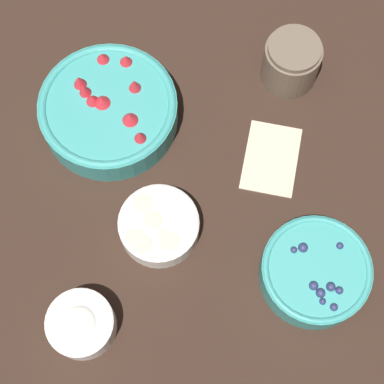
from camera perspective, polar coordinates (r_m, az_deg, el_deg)
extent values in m
plane|color=black|center=(1.08, -0.77, -0.19)|extent=(4.00, 4.00, 0.00)
cylinder|color=teal|center=(1.12, -7.38, 7.09)|extent=(0.24, 0.24, 0.06)
torus|color=teal|center=(1.10, -7.53, 7.65)|extent=(0.24, 0.24, 0.02)
cylinder|color=red|center=(1.11, -7.48, 7.45)|extent=(0.19, 0.19, 0.02)
cone|color=red|center=(1.11, -9.97, 9.65)|extent=(0.03, 0.03, 0.03)
cone|color=red|center=(1.05, -4.65, 4.98)|extent=(0.03, 0.03, 0.03)
cone|color=red|center=(1.07, -5.54, 6.55)|extent=(0.04, 0.04, 0.02)
cone|color=red|center=(1.13, -7.94, 11.77)|extent=(0.03, 0.03, 0.02)
cone|color=red|center=(1.10, -5.13, 9.45)|extent=(0.03, 0.03, 0.03)
cone|color=red|center=(1.10, -8.86, 8.14)|extent=(0.04, 0.04, 0.02)
cone|color=red|center=(1.09, -8.01, 8.00)|extent=(0.05, 0.05, 0.02)
cone|color=red|center=(1.13, -5.91, 11.61)|extent=(0.03, 0.03, 0.02)
cone|color=red|center=(1.10, -9.54, 8.97)|extent=(0.03, 0.03, 0.03)
cylinder|color=teal|center=(1.04, 10.83, -7.04)|extent=(0.17, 0.17, 0.05)
torus|color=teal|center=(1.01, 11.07, -6.74)|extent=(0.17, 0.17, 0.01)
cylinder|color=navy|center=(1.02, 10.98, -6.84)|extent=(0.14, 0.14, 0.02)
sphere|color=navy|center=(1.03, 13.01, -4.68)|extent=(0.01, 0.01, 0.01)
sphere|color=navy|center=(1.01, 9.84, -4.89)|extent=(0.02, 0.02, 0.02)
sphere|color=navy|center=(1.01, 12.96, -8.52)|extent=(0.01, 0.01, 0.01)
sphere|color=navy|center=(1.01, 12.23, -8.23)|extent=(0.01, 0.01, 0.01)
sphere|color=navy|center=(1.00, 11.35, -8.80)|extent=(0.01, 0.01, 0.01)
sphere|color=navy|center=(1.00, 11.53, -9.51)|extent=(0.01, 0.01, 0.01)
sphere|color=navy|center=(1.01, 9.04, -5.10)|extent=(0.01, 0.01, 0.01)
sphere|color=navy|center=(1.00, 12.50, -9.97)|extent=(0.01, 0.01, 0.01)
sphere|color=navy|center=(1.00, 10.76, -8.19)|extent=(0.01, 0.01, 0.01)
cylinder|color=silver|center=(1.04, -2.94, -3.06)|extent=(0.13, 0.13, 0.04)
torus|color=silver|center=(1.03, -2.99, -2.76)|extent=(0.13, 0.13, 0.01)
cylinder|color=beige|center=(1.03, -2.97, -2.87)|extent=(0.10, 0.10, 0.01)
cylinder|color=beige|center=(1.02, -2.44, -3.90)|extent=(0.02, 0.02, 0.00)
cylinder|color=beige|center=(1.02, -5.09, -4.03)|extent=(0.03, 0.03, 0.00)
cylinder|color=beige|center=(1.01, -2.08, -4.42)|extent=(0.03, 0.03, 0.01)
cylinder|color=beige|center=(1.03, -3.40, -2.52)|extent=(0.02, 0.02, 0.01)
cylinder|color=beige|center=(1.03, -3.61, -2.43)|extent=(0.03, 0.03, 0.00)
cylinder|color=beige|center=(1.04, -4.49, -0.89)|extent=(0.03, 0.03, 0.00)
cylinder|color=beige|center=(1.02, -4.53, -4.63)|extent=(0.03, 0.03, 0.01)
cylinder|color=white|center=(1.02, -9.78, -11.53)|extent=(0.10, 0.10, 0.05)
torus|color=white|center=(1.00, -9.99, -11.34)|extent=(0.10, 0.10, 0.01)
cylinder|color=white|center=(1.00, -9.92, -11.41)|extent=(0.08, 0.08, 0.01)
ellipsoid|color=white|center=(1.00, -9.99, -11.34)|extent=(0.05, 0.05, 0.02)
cylinder|color=brown|center=(1.16, 8.77, 11.26)|extent=(0.10, 0.10, 0.08)
cylinder|color=#512D1E|center=(1.16, 8.73, 11.10)|extent=(0.08, 0.08, 0.06)
cylinder|color=brown|center=(1.12, 9.12, 12.48)|extent=(0.09, 0.09, 0.01)
cube|color=beige|center=(1.11, 7.05, 3.00)|extent=(0.15, 0.11, 0.01)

